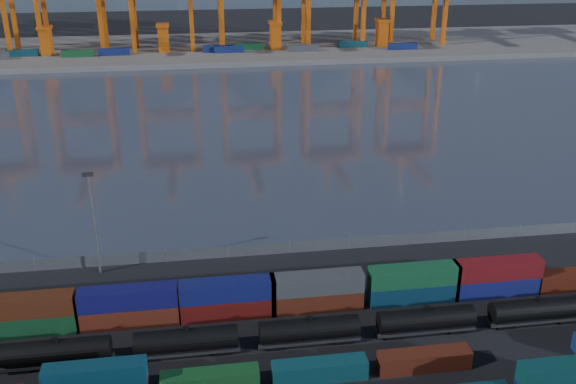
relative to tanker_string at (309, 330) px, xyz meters
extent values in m
plane|color=black|center=(1.24, -3.33, -2.04)|extent=(700.00, 700.00, 0.00)
plane|color=#333A4A|center=(1.24, 101.67, -2.04)|extent=(700.00, 700.00, 0.00)
cube|color=#514F4C|center=(1.24, 206.67, -1.04)|extent=(700.00, 70.00, 2.00)
cube|color=#0B3C3B|center=(26.89, -14.17, 1.63)|extent=(11.30, 2.30, 2.45)
cube|color=#0D3445|center=(-25.48, -6.92, 1.64)|extent=(11.35, 2.31, 2.46)
cube|color=#144D20|center=(-12.84, -6.92, -0.81)|extent=(11.35, 2.31, 2.46)
cube|color=#0D3E45|center=(0.03, -6.92, -0.81)|extent=(11.35, 2.31, 2.46)
cube|color=#521D10|center=(12.90, -6.92, -0.81)|extent=(11.35, 2.31, 2.46)
cube|color=#124322|center=(-36.34, 7.80, -0.64)|extent=(12.94, 2.63, 2.80)
cube|color=#4E210F|center=(-36.34, 7.80, 2.16)|extent=(12.94, 2.63, 2.80)
cube|color=#5F2113|center=(-22.97, 7.80, -0.64)|extent=(12.94, 2.63, 2.80)
cube|color=#111054|center=(-22.97, 7.80, 2.16)|extent=(12.94, 2.63, 2.80)
cube|color=#5A100D|center=(-9.81, 7.80, -0.64)|extent=(12.94, 2.63, 2.80)
cube|color=navy|center=(-9.81, 7.80, 2.16)|extent=(12.94, 2.63, 2.80)
cube|color=#542010|center=(2.47, 7.80, -0.64)|extent=(12.94, 2.63, 2.80)
cube|color=#3F4244|center=(2.47, 7.80, 2.16)|extent=(12.94, 2.63, 2.80)
cube|color=#0E314B|center=(16.42, 7.80, -0.64)|extent=(12.94, 2.63, 2.80)
cube|color=#16552F|center=(16.42, 7.80, 2.16)|extent=(12.94, 2.63, 2.80)
cube|color=navy|center=(28.82, 7.80, -0.64)|extent=(12.94, 2.63, 2.80)
cube|color=maroon|center=(28.82, 7.80, 2.16)|extent=(12.94, 2.63, 2.80)
cube|color=#561B0D|center=(41.53, 7.80, -0.64)|extent=(12.94, 2.63, 2.80)
cylinder|color=black|center=(-31.00, 0.00, 0.22)|extent=(12.76, 2.85, 2.85)
cylinder|color=black|center=(-31.00, 0.00, 1.79)|extent=(0.79, 0.79, 0.49)
cube|color=black|center=(-31.00, 0.00, -1.36)|extent=(13.25, 1.96, 0.39)
cube|color=black|center=(-35.42, 0.00, -1.75)|extent=(2.45, 1.77, 0.59)
cube|color=black|center=(-26.58, 0.00, -1.75)|extent=(2.45, 1.77, 0.59)
cylinder|color=black|center=(-15.50, 0.00, 0.22)|extent=(12.76, 2.85, 2.85)
cylinder|color=black|center=(-15.50, 0.00, 1.79)|extent=(0.79, 0.79, 0.49)
cube|color=black|center=(-15.50, 0.00, -1.36)|extent=(13.25, 1.96, 0.39)
cube|color=black|center=(-19.92, 0.00, -1.75)|extent=(2.45, 1.77, 0.59)
cube|color=black|center=(-11.08, 0.00, -1.75)|extent=(2.45, 1.77, 0.59)
cylinder|color=black|center=(0.00, 0.00, 0.22)|extent=(12.76, 2.85, 2.85)
cylinder|color=black|center=(0.00, 0.00, 1.79)|extent=(0.79, 0.79, 0.49)
cube|color=black|center=(0.00, 0.00, -1.36)|extent=(13.25, 1.96, 0.39)
cube|color=black|center=(-4.42, 0.00, -1.75)|extent=(2.45, 1.77, 0.59)
cube|color=black|center=(4.42, 0.00, -1.75)|extent=(2.45, 1.77, 0.59)
cylinder|color=black|center=(15.50, 0.00, 0.22)|extent=(12.76, 2.85, 2.85)
cylinder|color=black|center=(15.50, 0.00, 1.79)|extent=(0.79, 0.79, 0.49)
cube|color=black|center=(15.50, 0.00, -1.36)|extent=(13.25, 1.96, 0.39)
cube|color=black|center=(11.08, 0.00, -1.75)|extent=(2.45, 1.77, 0.59)
cube|color=black|center=(19.92, 0.00, -1.75)|extent=(2.45, 1.77, 0.59)
cylinder|color=black|center=(31.00, 0.00, 0.22)|extent=(12.76, 2.85, 2.85)
cylinder|color=black|center=(31.00, 0.00, 1.79)|extent=(0.79, 0.79, 0.49)
cube|color=black|center=(31.00, 0.00, -1.36)|extent=(13.25, 1.96, 0.39)
cube|color=black|center=(26.58, 0.00, -1.75)|extent=(2.45, 1.77, 0.59)
cube|color=black|center=(35.42, 0.00, -1.75)|extent=(2.45, 1.77, 0.59)
cube|color=#595B5E|center=(1.24, 24.67, -1.04)|extent=(160.00, 0.06, 2.00)
cylinder|color=slate|center=(-38.76, 24.67, -0.94)|extent=(0.12, 0.12, 2.20)
cylinder|color=slate|center=(-28.76, 24.67, -0.94)|extent=(0.12, 0.12, 2.20)
cylinder|color=slate|center=(-18.76, 24.67, -0.94)|extent=(0.12, 0.12, 2.20)
cylinder|color=slate|center=(-8.76, 24.67, -0.94)|extent=(0.12, 0.12, 2.20)
cylinder|color=slate|center=(1.24, 24.67, -0.94)|extent=(0.12, 0.12, 2.20)
cylinder|color=slate|center=(11.24, 24.67, -0.94)|extent=(0.12, 0.12, 2.20)
cylinder|color=slate|center=(21.24, 24.67, -0.94)|extent=(0.12, 0.12, 2.20)
cylinder|color=slate|center=(31.24, 24.67, -0.94)|extent=(0.12, 0.12, 2.20)
cylinder|color=slate|center=(41.24, 24.67, -0.94)|extent=(0.12, 0.12, 2.20)
cylinder|color=slate|center=(51.24, 24.67, -0.94)|extent=(0.12, 0.12, 2.20)
cylinder|color=slate|center=(-28.76, 22.67, 5.96)|extent=(0.36, 0.36, 16.00)
cube|color=black|center=(-28.76, 22.67, 14.26)|extent=(1.60, 0.40, 0.60)
cube|color=navy|center=(1.90, 191.35, 1.26)|extent=(12.00, 2.44, 2.60)
cube|color=navy|center=(72.58, 187.59, 1.26)|extent=(12.00, 2.44, 2.60)
cube|color=navy|center=(-2.40, 192.75, 1.26)|extent=(12.00, 2.44, 2.60)
cube|color=#0C3842|center=(-78.05, 195.15, 1.26)|extent=(12.00, 2.44, 2.60)
cube|color=#3F4244|center=(31.62, 189.37, 1.26)|extent=(12.00, 2.44, 2.60)
cube|color=#144C23|center=(-56.51, 190.87, 1.26)|extent=(12.00, 2.44, 2.60)
cube|color=navy|center=(-42.92, 192.19, 1.26)|extent=(12.00, 2.44, 2.60)
cube|color=#144C23|center=(10.58, 196.15, 1.26)|extent=(12.00, 2.44, 2.60)
cube|color=#0C3842|center=(53.65, 195.50, 1.26)|extent=(12.00, 2.44, 2.60)
cube|color=#CC540E|center=(-68.76, 196.67, 4.96)|extent=(4.00, 6.00, 10.00)
cube|color=#CC540E|center=(-68.76, 196.67, 10.46)|extent=(5.00, 7.00, 1.20)
cube|color=#CC540E|center=(-23.76, 196.67, 4.96)|extent=(4.00, 6.00, 10.00)
cube|color=#CC540E|center=(-23.76, 196.67, 10.46)|extent=(5.00, 7.00, 1.20)
cube|color=#CC540E|center=(21.24, 196.67, 4.96)|extent=(4.00, 6.00, 10.00)
cube|color=#CC540E|center=(21.24, 196.67, 10.46)|extent=(5.00, 7.00, 1.20)
cube|color=#CC540E|center=(66.24, 196.67, 4.96)|extent=(4.00, 6.00, 10.00)
cube|color=#CC540E|center=(66.24, 196.67, 10.46)|extent=(5.00, 7.00, 1.20)
camera|label=1|loc=(-12.73, -67.24, 47.94)|focal=40.00mm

